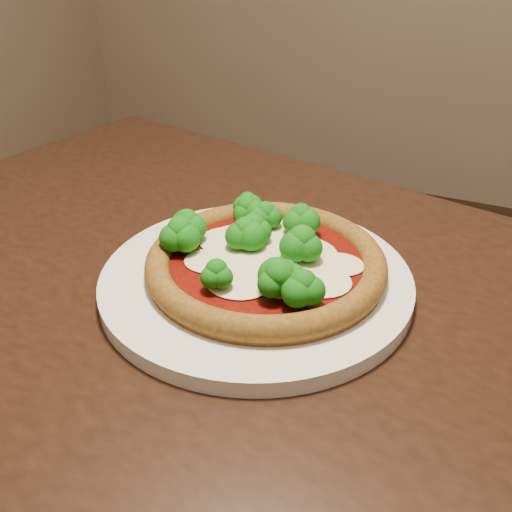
% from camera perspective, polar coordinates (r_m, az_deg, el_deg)
% --- Properties ---
extents(dining_table, '(1.32, 1.00, 0.75)m').
position_cam_1_polar(dining_table, '(0.67, -0.72, -12.09)').
color(dining_table, black).
rests_on(dining_table, floor).
extents(plate, '(0.34, 0.34, 0.02)m').
position_cam_1_polar(plate, '(0.63, 0.00, -2.40)').
color(plate, silver).
rests_on(plate, dining_table).
extents(pizza, '(0.26, 0.26, 0.06)m').
position_cam_1_polar(pizza, '(0.62, 0.74, 0.02)').
color(pizza, brown).
rests_on(pizza, plate).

